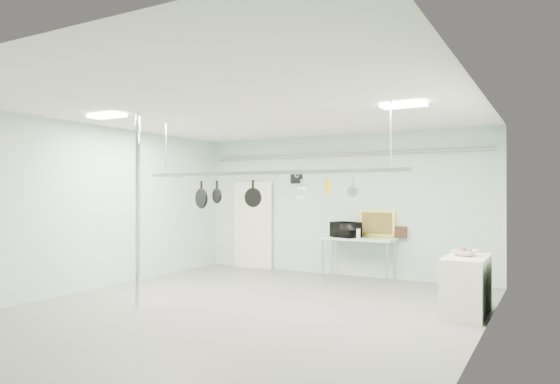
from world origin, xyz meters
The scene contains 25 objects.
floor centered at (0.00, 0.00, 0.00)m, with size 8.00×8.00×0.00m, color gray.
ceiling centered at (0.00, 0.00, 3.19)m, with size 7.00×8.00×0.02m, color silver.
back_wall centered at (0.00, 3.99, 1.60)m, with size 7.00×0.02×3.20m, color silver.
right_wall centered at (3.49, 0.00, 1.60)m, with size 0.02×8.00×3.20m, color silver.
door centered at (-2.30, 3.94, 1.05)m, with size 1.10×0.10×2.20m, color silver.
wall_vent centered at (-1.10, 3.97, 2.25)m, with size 0.30×0.04×0.30m, color black.
conduit_pipe centered at (0.00, 3.90, 2.75)m, with size 0.07×0.07×6.60m, color gray.
chrome_pole centered at (-1.70, -0.60, 1.60)m, with size 0.08×0.08×3.20m, color silver.
prep_table centered at (0.60, 3.60, 0.83)m, with size 1.60×0.70×0.91m.
side_cabinet centered at (3.15, 1.40, 0.45)m, with size 0.60×1.20×0.90m, color beige.
pot_rack centered at (0.20, 0.30, 2.23)m, with size 4.80×0.06×1.00m.
light_panel_left centered at (-2.20, -0.80, 3.16)m, with size 0.65×0.30×0.05m, color white.
light_panel_right centered at (2.40, 0.60, 3.16)m, with size 0.65×0.30×0.05m, color white.
microwave centered at (0.35, 3.52, 1.07)m, with size 0.60×0.41×0.33m, color black.
coffee_canister centered at (0.60, 3.50, 1.01)m, with size 0.17×0.17×0.20m, color white.
painting_large centered at (0.92, 3.90, 1.20)m, with size 0.78×0.05×0.58m, color gold.
painting_small centered at (1.43, 3.90, 1.03)m, with size 0.30×0.04×0.25m, color #341B12.
fruit_bowl centered at (3.11, 1.45, 0.95)m, with size 0.38×0.38×0.09m, color silver.
skillet_left centered at (-1.08, 0.30, 1.84)m, with size 0.36×0.06×0.48m, color black, non-canonical shape.
skillet_mid centered at (-0.75, 0.30, 1.90)m, with size 0.26×0.06×0.37m, color black, non-canonical shape.
skillet_right centered at (-0.02, 0.30, 1.87)m, with size 0.32×0.06×0.43m, color black, non-canonical shape.
whisk centered at (0.87, 0.30, 1.92)m, with size 0.19×0.19×0.33m, color #B9BABE, non-canonical shape.
grater centered at (1.31, 0.30, 1.97)m, with size 0.10×0.02×0.24m, color orange, non-canonical shape.
saucepan centered at (1.73, 0.30, 1.95)m, with size 0.15×0.09×0.27m, color #A5A5A9, non-canonical shape.
fruit_cluster centered at (3.11, 1.45, 0.99)m, with size 0.24×0.24×0.09m, color #9D1B0E, non-canonical shape.
Camera 1 is at (4.37, -6.65, 1.87)m, focal length 32.00 mm.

